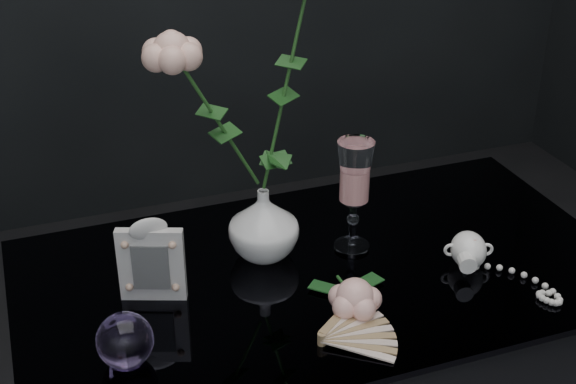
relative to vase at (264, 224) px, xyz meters
name	(u,v)px	position (x,y,z in m)	size (l,w,h in m)	color
vase	(264,224)	(0.00, 0.00, 0.00)	(0.13, 0.13, 0.13)	white
wine_glass	(354,197)	(0.16, -0.03, 0.04)	(0.07, 0.07, 0.21)	white
picture_frame	(151,259)	(-0.21, -0.06, 0.01)	(0.11, 0.09, 0.15)	silver
paperweight	(125,340)	(-0.28, -0.21, -0.02)	(0.08, 0.08, 0.08)	#A985D8
paper_fan	(322,338)	(0.00, -0.27, -0.05)	(0.23, 0.18, 0.02)	beige
loose_rose	(355,298)	(0.08, -0.22, -0.03)	(0.14, 0.19, 0.06)	#FFB0A4
pearl_jar	(469,248)	(0.33, -0.15, -0.03)	(0.21, 0.22, 0.06)	white
roses	(254,81)	(-0.01, 0.00, 0.27)	(0.31, 0.12, 0.45)	#F2B19C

